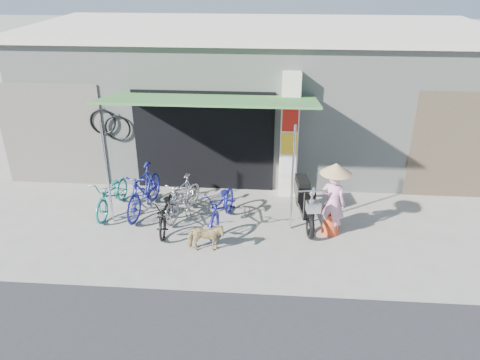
# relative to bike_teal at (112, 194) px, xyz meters

# --- Properties ---
(ground) EXTENTS (80.00, 80.00, 0.00)m
(ground) POSITION_rel_bike_teal_xyz_m (3.13, -1.21, -0.43)
(ground) COLOR gray
(ground) RESTS_ON ground
(bicycle_shop) EXTENTS (12.30, 5.30, 3.66)m
(bicycle_shop) POSITION_rel_bike_teal_xyz_m (3.13, 3.88, 1.40)
(bicycle_shop) COLOR #9CA199
(bicycle_shop) RESTS_ON ground
(shop_pillar) EXTENTS (0.42, 0.44, 3.00)m
(shop_pillar) POSITION_rel_bike_teal_xyz_m (3.98, 1.23, 1.07)
(shop_pillar) COLOR silver
(shop_pillar) RESTS_ON ground
(awning) EXTENTS (4.60, 1.88, 2.72)m
(awning) POSITION_rel_bike_teal_xyz_m (2.23, 0.41, 2.08)
(awning) COLOR #33692F
(awning) RESTS_ON ground
(neighbour_right) EXTENTS (2.60, 0.06, 2.60)m
(neighbour_right) POSITION_rel_bike_teal_xyz_m (8.13, 1.38, 0.87)
(neighbour_right) COLOR brown
(neighbour_right) RESTS_ON ground
(neighbour_left) EXTENTS (2.60, 0.06, 2.60)m
(neighbour_left) POSITION_rel_bike_teal_xyz_m (-1.87, 1.38, 0.87)
(neighbour_left) COLOR #6B665B
(neighbour_left) RESTS_ON ground
(bike_teal) EXTENTS (0.73, 1.69, 0.86)m
(bike_teal) POSITION_rel_bike_teal_xyz_m (0.00, 0.00, 0.00)
(bike_teal) COLOR #1D837A
(bike_teal) RESTS_ON ground
(bike_blue) EXTENTS (0.78, 1.87, 1.09)m
(bike_blue) POSITION_rel_bike_teal_xyz_m (0.73, 0.03, 0.11)
(bike_blue) COLOR navy
(bike_blue) RESTS_ON ground
(bike_black) EXTENTS (0.63, 1.57, 0.81)m
(bike_black) POSITION_rel_bike_teal_xyz_m (1.39, -0.62, -0.03)
(bike_black) COLOR black
(bike_black) RESTS_ON ground
(bike_silver) EXTENTS (0.92, 1.61, 0.93)m
(bike_silver) POSITION_rel_bike_teal_xyz_m (1.64, -0.09, 0.03)
(bike_silver) COLOR #AEAEB3
(bike_silver) RESTS_ON ground
(bike_navy) EXTENTS (0.90, 1.88, 0.95)m
(bike_navy) POSITION_rel_bike_teal_xyz_m (2.57, -0.45, 0.04)
(bike_navy) COLOR navy
(bike_navy) RESTS_ON ground
(street_dog) EXTENTS (0.76, 0.40, 0.62)m
(street_dog) POSITION_rel_bike_teal_xyz_m (2.35, -1.45, -0.12)
(street_dog) COLOR tan
(street_dog) RESTS_ON ground
(moped) EXTENTS (0.58, 1.93, 1.09)m
(moped) POSITION_rel_bike_teal_xyz_m (4.33, -0.07, 0.07)
(moped) COLOR black
(moped) RESTS_ON ground
(nun) EXTENTS (0.64, 0.64, 1.61)m
(nun) POSITION_rel_bike_teal_xyz_m (4.88, -0.57, 0.38)
(nun) COLOR pink
(nun) RESTS_ON ground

